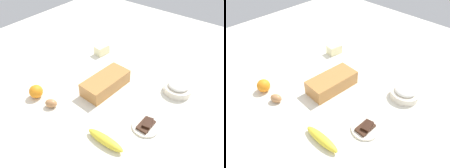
# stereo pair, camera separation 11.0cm
# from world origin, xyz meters

# --- Properties ---
(ground_plane) EXTENTS (2.40, 2.40, 0.02)m
(ground_plane) POSITION_xyz_m (0.00, 0.00, -0.01)
(ground_plane) COLOR silver
(loaf_pan) EXTENTS (0.29, 0.15, 0.08)m
(loaf_pan) POSITION_xyz_m (-0.01, 0.03, 0.04)
(loaf_pan) COLOR #B77A3D
(loaf_pan) RESTS_ON ground_plane
(flour_bowl) EXTENTS (0.15, 0.15, 0.07)m
(flour_bowl) POSITION_xyz_m (0.21, -0.30, 0.03)
(flour_bowl) COLOR silver
(flour_bowl) RESTS_ON ground_plane
(banana) EXTENTS (0.05, 0.19, 0.04)m
(banana) POSITION_xyz_m (-0.30, -0.20, 0.02)
(banana) COLOR yellow
(banana) RESTS_ON ground_plane
(orange_fruit) EXTENTS (0.07, 0.07, 0.07)m
(orange_fruit) POSITION_xyz_m (-0.30, 0.28, 0.04)
(orange_fruit) COLOR orange
(orange_fruit) RESTS_ON ground_plane
(butter_block) EXTENTS (0.10, 0.08, 0.06)m
(butter_block) POSITION_xyz_m (0.25, 0.29, 0.03)
(butter_block) COLOR #F4EDB2
(butter_block) RESTS_ON ground_plane
(egg_near_butter) EXTENTS (0.07, 0.08, 0.05)m
(egg_near_butter) POSITION_xyz_m (-0.30, 0.16, 0.02)
(egg_near_butter) COLOR #B27848
(egg_near_butter) RESTS_ON ground_plane
(chocolate_plate) EXTENTS (0.13, 0.13, 0.03)m
(chocolate_plate) POSITION_xyz_m (-0.11, -0.29, 0.01)
(chocolate_plate) COLOR silver
(chocolate_plate) RESTS_ON ground_plane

